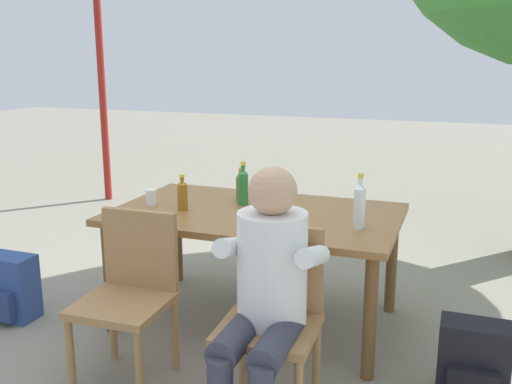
% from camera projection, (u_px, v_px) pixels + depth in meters
% --- Properties ---
extents(ground_plane, '(24.00, 24.00, 0.00)m').
position_uv_depth(ground_plane, '(256.00, 320.00, 3.69)').
color(ground_plane, gray).
extents(dining_table, '(1.72, 1.03, 0.72)m').
position_uv_depth(dining_table, '(256.00, 223.00, 3.54)').
color(dining_table, olive).
rests_on(dining_table, ground_plane).
extents(chair_near_right, '(0.46, 0.46, 0.87)m').
position_uv_depth(chair_near_right, '(273.00, 310.00, 2.70)').
color(chair_near_right, '#A37547').
rests_on(chair_near_right, ground_plane).
extents(chair_near_left, '(0.45, 0.45, 0.87)m').
position_uv_depth(chair_near_left, '(130.00, 288.00, 2.96)').
color(chair_near_left, '#A37547').
rests_on(chair_near_left, ground_plane).
extents(person_in_white_shirt, '(0.47, 0.62, 1.18)m').
position_uv_depth(person_in_white_shirt, '(266.00, 285.00, 2.56)').
color(person_in_white_shirt, white).
rests_on(person_in_white_shirt, ground_plane).
extents(bottle_blue, '(0.06, 0.06, 0.23)m').
position_uv_depth(bottle_blue, '(263.00, 217.00, 3.03)').
color(bottle_blue, '#2D56A3').
rests_on(bottle_blue, dining_table).
extents(bottle_olive, '(0.06, 0.06, 0.22)m').
position_uv_depth(bottle_olive, '(241.00, 186.00, 3.77)').
color(bottle_olive, '#566623').
rests_on(bottle_olive, dining_table).
extents(bottle_amber, '(0.06, 0.06, 0.22)m').
position_uv_depth(bottle_amber, '(182.00, 195.00, 3.53)').
color(bottle_amber, '#996019').
rests_on(bottle_amber, dining_table).
extents(bottle_clear, '(0.06, 0.06, 0.31)m').
position_uv_depth(bottle_clear, '(360.00, 205.00, 3.14)').
color(bottle_clear, white).
rests_on(bottle_clear, dining_table).
extents(bottle_green, '(0.06, 0.06, 0.28)m').
position_uv_depth(bottle_green, '(243.00, 186.00, 3.64)').
color(bottle_green, '#287A38').
rests_on(bottle_green, dining_table).
extents(cup_terracotta, '(0.08, 0.08, 0.11)m').
position_uv_depth(cup_terracotta, '(288.00, 213.00, 3.28)').
color(cup_terracotta, '#BC6B47').
rests_on(cup_terracotta, dining_table).
extents(cup_glass, '(0.08, 0.08, 0.09)m').
position_uv_depth(cup_glass, '(288.00, 194.00, 3.77)').
color(cup_glass, silver).
rests_on(cup_glass, dining_table).
extents(cup_white, '(0.07, 0.07, 0.10)m').
position_uv_depth(cup_white, '(151.00, 197.00, 3.66)').
color(cup_white, white).
rests_on(cup_white, dining_table).
extents(backpack_by_near_side, '(0.32, 0.25, 0.42)m').
position_uv_depth(backpack_by_near_side, '(10.00, 288.00, 3.68)').
color(backpack_by_near_side, '#2D4784').
rests_on(backpack_by_near_side, ground_plane).
extents(backpack_by_far_side, '(0.33, 0.25, 0.40)m').
position_uv_depth(backpack_by_far_side, '(473.00, 363.00, 2.81)').
color(backpack_by_far_side, black).
rests_on(backpack_by_far_side, ground_plane).
extents(lamp_post, '(0.56, 0.20, 2.75)m').
position_uv_depth(lamp_post, '(98.00, 26.00, 6.33)').
color(lamp_post, maroon).
rests_on(lamp_post, ground_plane).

